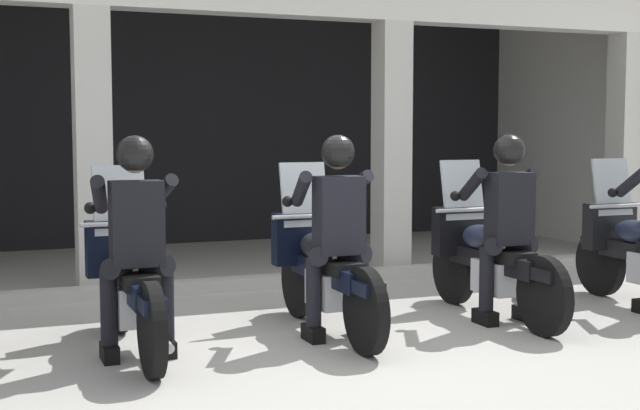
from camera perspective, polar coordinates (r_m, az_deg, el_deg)
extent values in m
plane|color=#A8A59E|center=(9.67, -5.73, -4.76)|extent=(80.00, 80.00, 0.00)
cube|color=black|center=(12.76, -9.04, 4.92)|extent=(10.97, 0.24, 3.27)
cube|color=silver|center=(13.44, 15.90, 4.79)|extent=(0.30, 3.99, 3.27)
cube|color=beige|center=(9.09, -14.52, 3.44)|extent=(0.35, 0.36, 2.83)
cube|color=beige|center=(10.06, 4.65, 3.71)|extent=(0.35, 0.36, 2.83)
cube|color=beige|center=(11.91, 19.17, 3.65)|extent=(0.35, 0.36, 2.83)
cube|color=#B7B5AD|center=(9.10, -3.45, -4.98)|extent=(10.57, 0.24, 0.12)
cylinder|color=black|center=(7.25, -12.94, -5.57)|extent=(0.09, 0.64, 0.64)
cylinder|color=black|center=(5.90, -10.85, -7.96)|extent=(0.09, 0.64, 0.64)
cube|color=black|center=(7.22, -12.97, -3.95)|extent=(0.14, 0.44, 0.08)
cube|color=silver|center=(6.51, -11.94, -6.30)|extent=(0.28, 0.44, 0.28)
cube|color=black|center=(6.54, -12.03, -5.10)|extent=(0.18, 1.24, 0.16)
ellipsoid|color=#B2B2B7|center=(6.73, -12.37, -3.27)|extent=(0.26, 0.48, 0.22)
cube|color=black|center=(6.35, -11.77, -4.75)|extent=(0.24, 0.52, 0.10)
cube|color=black|center=(5.92, -10.98, -6.17)|extent=(0.16, 0.48, 0.10)
cylinder|color=silver|center=(7.15, -12.90, -3.77)|extent=(0.05, 0.24, 0.53)
cube|color=black|center=(7.07, -12.85, -2.72)|extent=(0.52, 0.16, 0.44)
sphere|color=silver|center=(7.17, -12.98, -2.46)|extent=(0.18, 0.18, 0.18)
cube|color=silver|center=(7.02, -12.88, 0.30)|extent=(0.40, 0.14, 0.54)
cylinder|color=silver|center=(6.95, -12.75, -1.19)|extent=(0.62, 0.04, 0.04)
cylinder|color=silver|center=(6.24, -10.25, -8.59)|extent=(0.07, 0.55, 0.07)
cube|color=black|center=(6.28, -11.80, -1.18)|extent=(0.36, 0.22, 0.60)
cube|color=#591414|center=(6.39, -11.99, -0.89)|extent=(0.05, 0.02, 0.32)
sphere|color=tan|center=(6.27, -11.91, 2.98)|extent=(0.21, 0.21, 0.21)
sphere|color=black|center=(6.27, -11.91, 3.26)|extent=(0.26, 0.26, 0.26)
cylinder|color=black|center=(6.36, -10.54, -3.89)|extent=(0.26, 0.29, 0.17)
cylinder|color=black|center=(6.42, -9.97, -6.29)|extent=(0.12, 0.12, 0.53)
cube|color=black|center=(6.50, -9.95, -9.09)|extent=(0.11, 0.26, 0.12)
cylinder|color=black|center=(6.32, -13.04, -4.00)|extent=(0.26, 0.29, 0.17)
cylinder|color=black|center=(6.36, -13.53, -6.47)|extent=(0.12, 0.12, 0.53)
cube|color=black|center=(6.44, -13.48, -9.29)|extent=(0.11, 0.26, 0.12)
cylinder|color=black|center=(6.53, -10.27, 0.75)|extent=(0.19, 0.48, 0.31)
sphere|color=black|center=(6.75, -10.28, -0.05)|extent=(0.09, 0.09, 0.09)
cylinder|color=black|center=(6.46, -14.11, 0.64)|extent=(0.19, 0.48, 0.31)
sphere|color=black|center=(6.67, -14.67, -0.19)|extent=(0.09, 0.09, 0.09)
cylinder|color=black|center=(7.65, -1.42, -4.90)|extent=(0.09, 0.64, 0.64)
cylinder|color=black|center=(6.38, 2.97, -6.89)|extent=(0.09, 0.64, 0.64)
cube|color=black|center=(7.62, -1.42, -3.36)|extent=(0.14, 0.44, 0.08)
cube|color=silver|center=(6.96, 0.73, -5.48)|extent=(0.28, 0.44, 0.28)
cube|color=black|center=(6.98, 0.58, -4.36)|extent=(0.18, 1.24, 0.16)
ellipsoid|color=black|center=(7.15, -0.09, -2.67)|extent=(0.26, 0.48, 0.22)
cube|color=black|center=(6.80, 1.15, -4.00)|extent=(0.24, 0.52, 0.10)
cube|color=black|center=(6.40, 2.75, -5.25)|extent=(0.16, 0.48, 0.10)
cylinder|color=silver|center=(7.56, -1.26, -3.18)|extent=(0.05, 0.24, 0.53)
cube|color=black|center=(7.48, -1.10, -2.18)|extent=(0.52, 0.16, 0.44)
sphere|color=silver|center=(7.58, -1.37, -1.94)|extent=(0.18, 0.18, 0.18)
cube|color=silver|center=(7.43, -1.05, 0.68)|extent=(0.40, 0.14, 0.54)
cylinder|color=silver|center=(7.37, -0.83, -0.72)|extent=(0.62, 0.04, 0.04)
cylinder|color=silver|center=(6.73, 2.83, -7.53)|extent=(0.07, 0.55, 0.07)
cube|color=black|center=(6.73, 1.22, -0.66)|extent=(0.36, 0.22, 0.60)
cube|color=black|center=(6.84, 0.83, -0.41)|extent=(0.05, 0.02, 0.32)
sphere|color=#936B51|center=(6.72, 1.16, 3.21)|extent=(0.21, 0.21, 0.21)
sphere|color=black|center=(6.72, 1.16, 3.47)|extent=(0.26, 0.26, 0.26)
cylinder|color=black|center=(6.85, 2.23, -3.19)|extent=(0.26, 0.29, 0.17)
cylinder|color=black|center=(6.91, 2.68, -5.42)|extent=(0.12, 0.12, 0.53)
cube|color=black|center=(6.99, 2.64, -8.03)|extent=(0.11, 0.26, 0.12)
cylinder|color=black|center=(6.74, 0.05, -3.32)|extent=(0.26, 0.29, 0.17)
cylinder|color=black|center=(6.76, -0.42, -5.65)|extent=(0.12, 0.12, 0.53)
cube|color=black|center=(6.84, -0.45, -8.31)|extent=(0.11, 0.26, 0.12)
cylinder|color=black|center=(7.02, 2.15, 1.12)|extent=(0.19, 0.48, 0.31)
sphere|color=black|center=(7.23, 1.77, 0.36)|extent=(0.09, 0.09, 0.09)
cylinder|color=black|center=(6.85, -1.22, 1.03)|extent=(0.19, 0.48, 0.31)
sphere|color=black|center=(7.04, -2.12, 0.23)|extent=(0.09, 0.09, 0.09)
cylinder|color=black|center=(8.31, 8.64, -4.17)|extent=(0.09, 0.64, 0.64)
cylinder|color=black|center=(7.16, 14.33, -5.74)|extent=(0.09, 0.64, 0.64)
cube|color=black|center=(8.28, 8.66, -2.74)|extent=(0.14, 0.44, 0.08)
cube|color=silver|center=(7.67, 11.48, -4.59)|extent=(0.28, 0.44, 0.28)
cube|color=black|center=(7.69, 11.29, -3.58)|extent=(0.18, 1.24, 0.16)
ellipsoid|color=#1E2338|center=(7.85, 10.44, -2.07)|extent=(0.26, 0.48, 0.22)
cube|color=black|center=(7.54, 12.04, -3.23)|extent=(0.24, 0.52, 0.10)
cube|color=black|center=(7.17, 14.08, -4.28)|extent=(0.16, 0.48, 0.10)
cylinder|color=silver|center=(8.22, 8.87, -2.57)|extent=(0.05, 0.24, 0.53)
cube|color=black|center=(8.16, 9.10, -1.65)|extent=(0.52, 0.16, 0.44)
sphere|color=silver|center=(8.24, 8.75, -1.44)|extent=(0.18, 0.18, 0.18)
cube|color=silver|center=(8.11, 9.21, 0.97)|extent=(0.40, 0.14, 0.54)
cylinder|color=silver|center=(8.05, 9.48, -0.31)|extent=(0.62, 0.04, 0.04)
cylinder|color=silver|center=(7.49, 13.70, -6.37)|extent=(0.07, 0.55, 0.07)
cube|color=black|center=(7.47, 12.19, -0.22)|extent=(0.36, 0.22, 0.60)
cube|color=black|center=(7.57, 11.68, 0.01)|extent=(0.05, 0.02, 0.32)
sphere|color=tan|center=(7.46, 12.16, 3.28)|extent=(0.21, 0.21, 0.21)
sphere|color=black|center=(7.46, 12.17, 3.51)|extent=(0.26, 0.26, 0.26)
cylinder|color=black|center=(7.60, 12.94, -2.50)|extent=(0.26, 0.29, 0.17)
cylinder|color=black|center=(7.68, 13.27, -4.51)|extent=(0.12, 0.12, 0.53)
cube|color=black|center=(7.74, 13.18, -6.87)|extent=(0.11, 0.26, 0.12)
cylinder|color=black|center=(7.45, 11.16, -2.62)|extent=(0.26, 0.29, 0.17)
cylinder|color=black|center=(7.46, 10.74, -4.74)|extent=(0.12, 0.12, 0.53)
cube|color=black|center=(7.53, 10.65, -7.17)|extent=(0.11, 0.26, 0.12)
cylinder|color=black|center=(7.77, 12.62, 1.37)|extent=(0.19, 0.48, 0.31)
sphere|color=black|center=(7.98, 11.99, 0.68)|extent=(0.09, 0.09, 0.09)
cylinder|color=black|center=(7.53, 9.85, 1.31)|extent=(0.19, 0.48, 0.31)
sphere|color=black|center=(7.70, 8.77, 0.58)|extent=(0.09, 0.09, 0.09)
cylinder|color=black|center=(9.05, 17.70, -3.60)|extent=(0.09, 0.64, 0.64)
cube|color=black|center=(9.02, 17.73, -2.29)|extent=(0.14, 0.44, 0.08)
ellipsoid|color=#1E2338|center=(8.64, 19.78, -1.65)|extent=(0.26, 0.48, 0.22)
cylinder|color=silver|center=(8.97, 17.98, -2.13)|extent=(0.05, 0.24, 0.53)
cube|color=black|center=(8.91, 18.25, -1.28)|extent=(0.52, 0.16, 0.44)
sphere|color=silver|center=(8.98, 17.85, -1.09)|extent=(0.18, 0.18, 0.18)
cube|color=silver|center=(8.86, 18.40, 1.12)|extent=(0.40, 0.14, 0.54)
cylinder|color=silver|center=(8.81, 18.70, -0.05)|extent=(0.62, 0.04, 0.04)
cylinder|color=black|center=(8.31, 19.60, 1.43)|extent=(0.19, 0.48, 0.31)
sphere|color=black|center=(8.45, 18.44, 0.77)|extent=(0.09, 0.09, 0.09)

